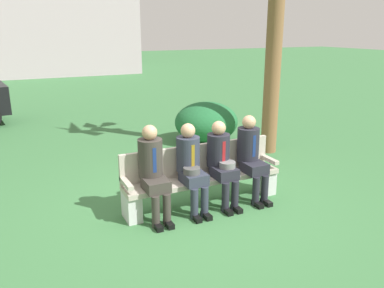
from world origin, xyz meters
TOP-DOWN VIEW (x-y plane):
  - ground_plane at (0.00, 0.00)m, footprint 80.00×80.00m
  - park_bench at (0.12, 0.01)m, footprint 2.44×0.44m
  - seated_man_leftmost at (-0.69, -0.12)m, footprint 0.34×0.72m
  - seated_man_centerleft at (-0.12, -0.13)m, footprint 0.34×0.72m
  - seated_man_centerright at (0.38, -0.13)m, footprint 0.34×0.72m
  - seated_man_rightmost at (0.90, -0.12)m, footprint 0.34×0.72m
  - shrub_near_bench at (1.76, 3.00)m, footprint 1.50×1.37m

SIDE VIEW (x-z plane):
  - ground_plane at x=0.00m, z-range 0.00..0.00m
  - park_bench at x=0.12m, z-range -0.01..0.89m
  - shrub_near_bench at x=1.76m, z-range 0.00..0.94m
  - seated_man_centerright at x=0.38m, z-range 0.07..1.34m
  - seated_man_centerleft at x=-0.12m, z-range 0.07..1.36m
  - seated_man_rightmost at x=0.90m, z-range 0.08..1.38m
  - seated_man_leftmost at x=-0.69m, z-range 0.08..1.40m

